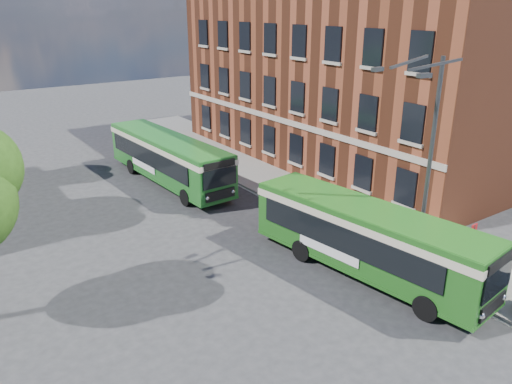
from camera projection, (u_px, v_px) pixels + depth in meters
ground at (300, 275)px, 21.35m from camera, size 120.00×120.00×0.00m
pavement at (306, 189)px, 31.21m from camera, size 6.00×48.00×0.15m
kerb_line at (266, 200)px, 29.61m from camera, size 0.12×48.00×0.01m
brick_office at (348, 63)px, 35.58m from camera, size 12.10×26.00×14.20m
street_lamp at (425, 161)px, 20.70m from camera, size 2.96×2.38×9.00m
bus_stop_sign at (471, 247)px, 20.57m from camera, size 0.35×0.08×2.52m
bus_front at (367, 234)px, 20.92m from camera, size 3.98×11.13×3.02m
bus_rear at (168, 155)px, 31.89m from camera, size 3.15×12.25×3.02m
pedestrian_a at (473, 267)px, 20.18m from camera, size 0.65×0.61×1.50m
pedestrian_b at (450, 263)px, 20.50m from camera, size 0.74×0.58×1.51m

